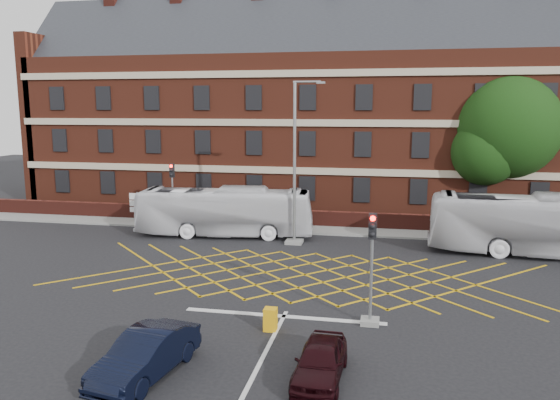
% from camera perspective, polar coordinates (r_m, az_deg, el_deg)
% --- Properties ---
extents(ground, '(120.00, 120.00, 0.00)m').
position_cam_1_polar(ground, '(25.15, 1.93, -9.17)').
color(ground, black).
rests_on(ground, ground).
extents(victorian_building, '(51.00, 12.17, 20.40)m').
position_cam_1_polar(victorian_building, '(45.63, 6.88, 9.26)').
color(victorian_building, '#5F2618').
rests_on(victorian_building, ground).
extents(boundary_wall, '(56.00, 0.50, 1.10)m').
position_cam_1_polar(boundary_wall, '(37.46, 5.19, -2.01)').
color(boundary_wall, '#4B1A14').
rests_on(boundary_wall, ground).
extents(far_pavement, '(60.00, 3.00, 0.12)m').
position_cam_1_polar(far_pavement, '(36.59, 5.01, -3.08)').
color(far_pavement, slate).
rests_on(far_pavement, ground).
extents(box_junction_hatching, '(8.22, 8.22, 0.02)m').
position_cam_1_polar(box_junction_hatching, '(27.02, 2.63, -7.80)').
color(box_junction_hatching, '#CC990C').
rests_on(box_junction_hatching, ground).
extents(stop_line, '(8.00, 0.30, 0.02)m').
position_cam_1_polar(stop_line, '(21.91, 0.40, -12.05)').
color(stop_line, silver).
rests_on(stop_line, ground).
extents(bus_left, '(11.38, 3.75, 3.11)m').
position_cam_1_polar(bus_left, '(34.88, -5.80, -1.21)').
color(bus_left, silver).
rests_on(bus_left, ground).
extents(bus_right, '(12.41, 3.59, 3.42)m').
position_cam_1_polar(bus_right, '(33.35, 25.84, -2.39)').
color(bus_right, silver).
rests_on(bus_right, ground).
extents(car_navy, '(2.18, 4.43, 1.40)m').
position_cam_1_polar(car_navy, '(17.72, -13.84, -15.39)').
color(car_navy, black).
rests_on(car_navy, ground).
extents(car_maroon, '(1.53, 3.55, 1.19)m').
position_cam_1_polar(car_maroon, '(17.13, 4.23, -16.41)').
color(car_maroon, black).
rests_on(car_maroon, ground).
extents(deciduous_tree, '(7.48, 7.17, 10.31)m').
position_cam_1_polar(deciduous_tree, '(41.16, 22.59, 6.30)').
color(deciduous_tree, black).
rests_on(deciduous_tree, ground).
extents(traffic_light_near, '(0.70, 0.70, 4.27)m').
position_cam_1_polar(traffic_light_near, '(20.88, 9.50, -8.18)').
color(traffic_light_near, slate).
rests_on(traffic_light_near, ground).
extents(traffic_light_far, '(0.70, 0.70, 4.27)m').
position_cam_1_polar(traffic_light_far, '(38.66, -11.13, 0.04)').
color(traffic_light_far, slate).
rests_on(traffic_light_far, ground).
extents(street_lamp, '(2.25, 1.00, 9.61)m').
position_cam_1_polar(street_lamp, '(32.38, 1.63, 1.23)').
color(street_lamp, slate).
rests_on(street_lamp, ground).
extents(direction_signs, '(1.10, 0.16, 2.20)m').
position_cam_1_polar(direction_signs, '(39.86, -14.71, -0.37)').
color(direction_signs, gray).
rests_on(direction_signs, ground).
extents(utility_cabinet, '(0.47, 0.43, 0.85)m').
position_cam_1_polar(utility_cabinet, '(20.51, -1.01, -12.36)').
color(utility_cabinet, '#E6A40D').
rests_on(utility_cabinet, ground).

